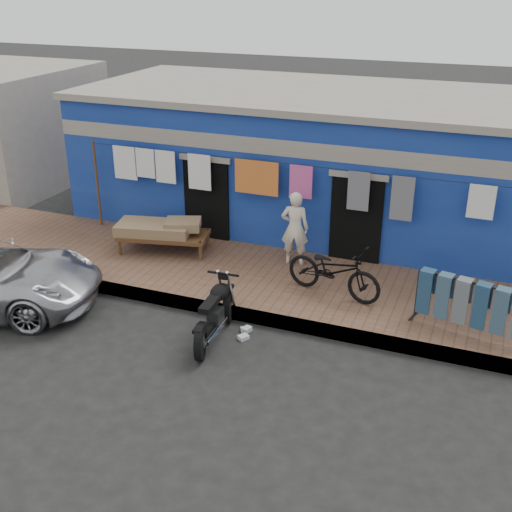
{
  "coord_description": "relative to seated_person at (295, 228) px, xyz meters",
  "views": [
    {
      "loc": [
        3.99,
        -8.1,
        6.01
      ],
      "look_at": [
        0.0,
        2.0,
        1.15
      ],
      "focal_mm": 45.0,
      "sensor_mm": 36.0,
      "label": 1
    }
  ],
  "objects": [
    {
      "name": "clothesline",
      "position": [
        -0.86,
        0.41,
        0.77
      ],
      "size": [
        10.06,
        0.06,
        2.1
      ],
      "color": "brown",
      "rests_on": "sidewalk"
    },
    {
      "name": "jeans_rack",
      "position": [
        3.72,
        -1.57,
        -0.31
      ],
      "size": [
        2.22,
        1.27,
        0.98
      ],
      "primitive_type": null,
      "rotation": [
        0.0,
        0.0,
        -0.22
      ],
      "color": "black",
      "rests_on": "sidewalk"
    },
    {
      "name": "litter_b",
      "position": [
        -0.02,
        -2.64,
        -1.01
      ],
      "size": [
        0.18,
        0.2,
        0.09
      ],
      "primitive_type": "cube",
      "rotation": [
        0.0,
        0.0,
        1.28
      ],
      "color": "silver",
      "rests_on": "ground"
    },
    {
      "name": "litter_c",
      "position": [
        0.02,
        -2.9,
        -1.02
      ],
      "size": [
        0.22,
        0.23,
        0.07
      ],
      "primitive_type": "cube",
      "rotation": [
        0.0,
        0.0,
        0.99
      ],
      "color": "silver",
      "rests_on": "ground"
    },
    {
      "name": "ground",
      "position": [
        -0.15,
        -3.84,
        -1.05
      ],
      "size": [
        80.0,
        80.0,
        0.0
      ],
      "primitive_type": "plane",
      "color": "black",
      "rests_on": "ground"
    },
    {
      "name": "curb",
      "position": [
        -0.15,
        -2.29,
        -0.93
      ],
      "size": [
        28.0,
        0.1,
        0.25
      ],
      "primitive_type": "cube",
      "color": "gray",
      "rests_on": "ground"
    },
    {
      "name": "sidewalk",
      "position": [
        -0.15,
        -0.84,
        -0.93
      ],
      "size": [
        28.0,
        3.0,
        0.25
      ],
      "primitive_type": "cube",
      "color": "brown",
      "rests_on": "ground"
    },
    {
      "name": "bicycle",
      "position": [
        1.16,
        -1.11,
        -0.17
      ],
      "size": [
        2.04,
        1.09,
        1.25
      ],
      "primitive_type": "imported",
      "rotation": [
        0.0,
        0.0,
        1.35
      ],
      "color": "black",
      "rests_on": "sidewalk"
    },
    {
      "name": "litter_a",
      "position": [
        -0.05,
        -2.64,
        -1.02
      ],
      "size": [
        0.19,
        0.18,
        0.07
      ],
      "primitive_type": "cube",
      "rotation": [
        0.0,
        0.0,
        0.45
      ],
      "color": "silver",
      "rests_on": "ground"
    },
    {
      "name": "seated_person",
      "position": [
        0.0,
        0.0,
        0.0
      ],
      "size": [
        0.63,
        0.48,
        1.6
      ],
      "primitive_type": "imported",
      "rotation": [
        0.0,
        0.0,
        3.31
      ],
      "color": "beige",
      "rests_on": "sidewalk"
    },
    {
      "name": "charpoy",
      "position": [
        -2.91,
        -0.43,
        -0.45
      ],
      "size": [
        2.49,
        1.88,
        0.7
      ],
      "primitive_type": null,
      "rotation": [
        0.0,
        0.0,
        0.23
      ],
      "color": "brown",
      "rests_on": "sidewalk"
    },
    {
      "name": "motorcycle",
      "position": [
        -0.45,
        -3.06,
        -0.51
      ],
      "size": [
        0.79,
        1.75,
        1.08
      ],
      "primitive_type": null,
      "rotation": [
        0.0,
        0.0,
        0.06
      ],
      "color": "black",
      "rests_on": "ground"
    },
    {
      "name": "building",
      "position": [
        -0.15,
        3.15,
        0.63
      ],
      "size": [
        12.2,
        5.2,
        3.36
      ],
      "color": "navy",
      "rests_on": "ground"
    }
  ]
}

